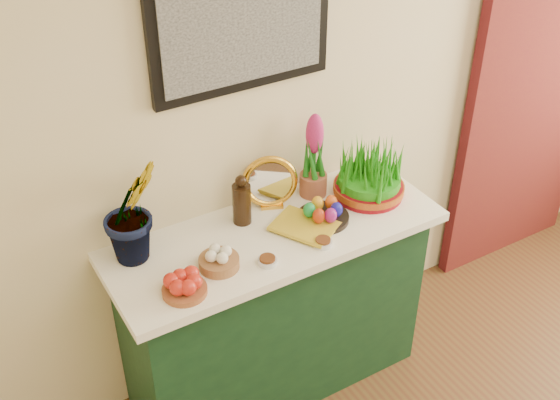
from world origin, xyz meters
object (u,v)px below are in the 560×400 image
at_px(sideboard, 274,313).
at_px(book, 293,238).
at_px(wheatgrass_sabzeh, 370,173).
at_px(hyacinth_green, 130,196).
at_px(mirror, 270,183).

bearing_deg(sideboard, book, -74.39).
distance_m(sideboard, wheatgrass_sabzeh, 0.75).
distance_m(hyacinth_green, mirror, 0.63).
bearing_deg(wheatgrass_sabzeh, sideboard, -178.67).
distance_m(sideboard, hyacinth_green, 0.92).
bearing_deg(hyacinth_green, wheatgrass_sabzeh, -14.58).
bearing_deg(mirror, wheatgrass_sabzeh, -20.28).
distance_m(sideboard, book, 0.49).
xyz_separation_m(sideboard, hyacinth_green, (-0.53, 0.13, 0.74)).
distance_m(sideboard, mirror, 0.61).
relative_size(sideboard, mirror, 5.42).
height_order(hyacinth_green, wheatgrass_sabzeh, hyacinth_green).
distance_m(mirror, book, 0.29).
relative_size(hyacinth_green, mirror, 2.33).
relative_size(hyacinth_green, book, 2.28).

